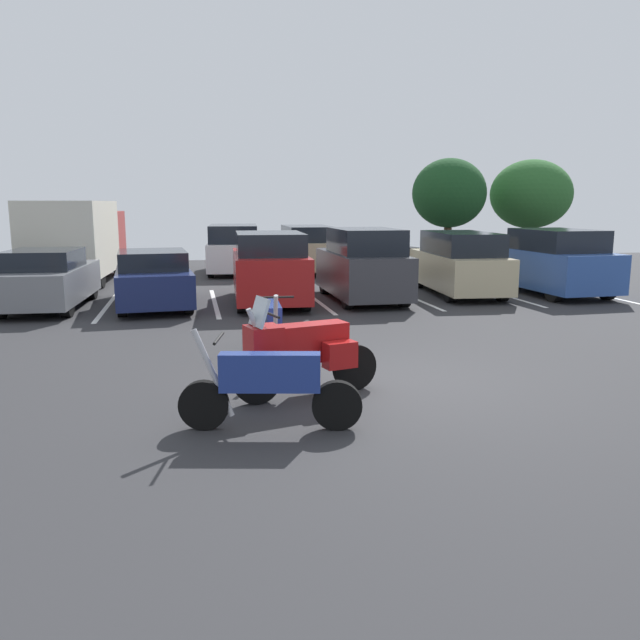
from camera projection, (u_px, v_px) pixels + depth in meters
ground at (382, 385)px, 9.71m from camera, size 44.00×44.00×0.10m
motorcycle_touring at (302, 350)px, 8.84m from camera, size 2.13×1.01×1.45m
motorcycle_second at (269, 385)px, 7.59m from camera, size 2.17×0.71×1.24m
motorcycle_third at (273, 327)px, 10.99m from camera, size 0.62×2.26×1.27m
parking_stripes at (266, 301)px, 17.71m from camera, size 19.75×5.18×0.01m
car_grey at (48, 279)px, 16.36m from camera, size 1.99×4.43×1.53m
car_navy at (153, 279)px, 16.80m from camera, size 2.18×4.73×1.47m
car_red at (269, 268)px, 17.19m from camera, size 2.09×4.57×1.92m
car_charcoal at (363, 266)px, 17.69m from camera, size 1.79×4.22×2.00m
car_champagne at (459, 263)px, 18.91m from camera, size 2.11×4.70×1.84m
car_blue at (552, 262)px, 18.98m from camera, size 2.11×4.47×1.92m
car_far_white at (234, 249)px, 24.62m from camera, size 2.27×4.67×1.86m
car_far_tan at (307, 249)px, 24.96m from camera, size 1.92×4.73×1.81m
car_far_black at (375, 252)px, 25.69m from camera, size 2.18×4.79×1.47m
box_truck at (76, 239)px, 21.72m from camera, size 2.65×6.34×2.74m
tree_center at (449, 193)px, 28.52m from camera, size 3.28×3.28×4.64m
tree_right at (531, 194)px, 30.00m from camera, size 3.77×3.77×4.68m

